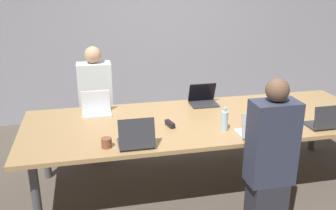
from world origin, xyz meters
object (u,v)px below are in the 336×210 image
cup_near_left (107,143)px  person_far_left (96,105)px  bottle_near_midright (225,121)px  laptop_near_midright (256,129)px  laptop_far_left (96,107)px  laptop_near_right (325,121)px  stapler (170,124)px  laptop_far_center (203,98)px  laptop_near_left (136,139)px  person_near_midright (270,158)px

cup_near_left → person_far_left: bearing=91.8°
cup_near_left → bottle_near_midright: 1.15m
laptop_near_midright → laptop_far_left: same height
laptop_near_right → stapler: size_ratio=2.00×
laptop_far_left → laptop_near_midright: bearing=-33.3°
laptop_far_center → stapler: size_ratio=2.04×
laptop_near_midright → laptop_far_center: 1.00m
stapler → laptop_near_left: bearing=-148.6°
cup_near_left → person_near_midright: size_ratio=0.07×
person_near_midright → laptop_far_left: 1.92m
person_near_midright → stapler: person_near_midright is taller
cup_near_left → laptop_far_left: laptop_far_left is taller
laptop_far_left → laptop_far_center: size_ratio=0.99×
laptop_near_left → laptop_near_midright: laptop_near_left is taller
laptop_far_left → person_far_left: person_far_left is taller
laptop_near_right → laptop_near_midright: size_ratio=0.97×
laptop_near_left → laptop_far_center: 1.34m
cup_near_left → bottle_near_midright: size_ratio=0.39×
bottle_near_midright → person_far_left: 1.73m
laptop_near_left → laptop_far_left: (-0.31, 0.93, -0.01)m
bottle_near_midright → laptop_far_center: size_ratio=0.74×
laptop_near_right → laptop_near_midright: laptop_near_right is taller
laptop_far_left → stapler: size_ratio=2.01×
laptop_near_right → person_far_left: bearing=-32.8°
person_far_left → stapler: (0.69, -1.03, 0.10)m
laptop_far_left → laptop_far_center: laptop_far_center is taller
laptop_far_left → stapler: laptop_far_left is taller
bottle_near_midright → laptop_far_left: (-1.20, 0.75, -0.03)m
laptop_far_left → bottle_near_midright: bearing=-32.2°
cup_near_left → laptop_near_right: 2.14m
person_far_left → stapler: bearing=-56.0°
person_far_left → stapler: person_far_left is taller
laptop_far_center → laptop_near_midright: bearing=-78.1°
stapler → laptop_far_left: bearing=128.8°
stapler → laptop_far_center: bearing=34.1°
laptop_near_right → laptop_far_left: laptop_near_right is taller
cup_near_left → person_near_midright: person_near_midright is taller
cup_near_left → laptop_near_right: size_ratio=0.30×
laptop_near_right → laptop_far_left: 2.37m
laptop_far_left → laptop_far_center: (1.23, 0.04, 0.00)m
laptop_far_left → laptop_near_left: bearing=-71.7°
stapler → bottle_near_midright: bearing=-36.9°
bottle_near_midright → laptop_far_left: bearing=147.8°
laptop_near_left → laptop_near_midright: (1.13, -0.01, -0.01)m
laptop_far_left → laptop_far_center: bearing=1.9°
laptop_far_left → laptop_near_right: bearing=-22.7°
person_near_midright → person_far_left: (-1.43, 1.75, 0.00)m
laptop_far_left → stapler: (0.70, -0.54, -0.05)m
bottle_near_midright → laptop_far_left: size_ratio=0.75×
laptop_near_right → stapler: laptop_near_right is taller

